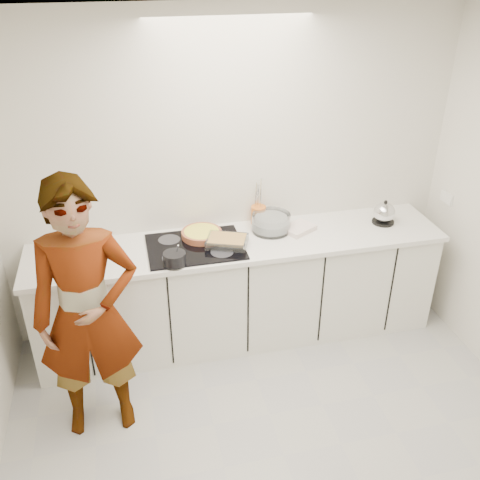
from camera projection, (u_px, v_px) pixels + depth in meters
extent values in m
cube|color=#A8A8A8|center=(284.00, 455.00, 3.49)|extent=(3.60, 3.20, 0.00)
cube|color=white|center=(309.00, 33.00, 2.22)|extent=(3.60, 3.20, 0.00)
cube|color=silver|center=(230.00, 179.00, 4.22)|extent=(3.60, 0.00, 2.60)
cube|color=white|center=(447.00, 198.00, 4.46)|extent=(0.02, 0.15, 0.09)
cube|color=white|center=(240.00, 292.00, 4.37)|extent=(3.20, 0.58, 0.87)
cube|color=white|center=(240.00, 243.00, 4.14)|extent=(3.24, 0.64, 0.04)
cube|color=black|center=(195.00, 247.00, 4.04)|extent=(0.72, 0.54, 0.01)
cylinder|color=#A25334|center=(202.00, 234.00, 4.15)|extent=(0.39, 0.39, 0.05)
cylinder|color=yellow|center=(202.00, 232.00, 4.14)|extent=(0.34, 0.34, 0.01)
cylinder|color=black|center=(175.00, 258.00, 3.79)|extent=(0.19, 0.19, 0.09)
cylinder|color=silver|center=(177.00, 252.00, 3.79)|extent=(0.04, 0.06, 0.14)
cube|color=silver|center=(227.00, 241.00, 4.04)|extent=(0.36, 0.32, 0.06)
cube|color=tan|center=(227.00, 239.00, 4.03)|extent=(0.32, 0.28, 0.02)
cylinder|color=silver|center=(271.00, 223.00, 4.25)|extent=(0.36, 0.36, 0.14)
cylinder|color=white|center=(271.00, 225.00, 4.26)|extent=(0.30, 0.30, 0.07)
cube|color=white|center=(299.00, 228.00, 4.27)|extent=(0.30, 0.28, 0.04)
cylinder|color=black|center=(383.00, 222.00, 4.40)|extent=(0.23, 0.23, 0.02)
sphere|color=silver|center=(384.00, 213.00, 4.36)|extent=(0.22, 0.22, 0.17)
sphere|color=black|center=(386.00, 202.00, 4.31)|extent=(0.04, 0.04, 0.03)
cylinder|color=orange|center=(258.00, 215.00, 4.36)|extent=(0.12, 0.12, 0.15)
imported|color=white|center=(88.00, 314.00, 3.32)|extent=(0.67, 0.44, 1.82)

